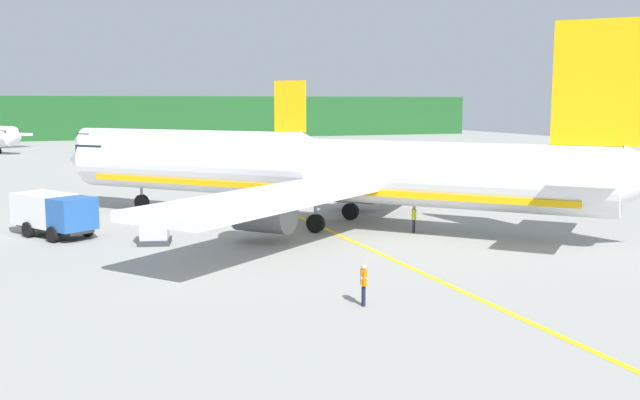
% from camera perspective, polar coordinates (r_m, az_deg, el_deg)
% --- Properties ---
extents(airliner_foreground, '(31.54, 32.79, 11.90)m').
position_cam_1_polar(airliner_foreground, '(44.61, 0.04, 2.32)').
color(airliner_foreground, white).
rests_on(airliner_foreground, ground).
extents(airliner_mid_apron, '(26.37, 27.27, 9.92)m').
position_cam_1_polar(airliner_mid_apron, '(83.61, -10.47, 4.38)').
color(airliner_mid_apron, silver).
rests_on(airliner_mid_apron, ground).
extents(airliner_distant, '(22.07, 26.25, 7.86)m').
position_cam_1_polar(airliner_distant, '(170.89, -13.45, 5.80)').
color(airliner_distant, white).
rests_on(airliner_distant, ground).
extents(service_truck_fuel, '(4.80, 5.89, 2.43)m').
position_cam_1_polar(service_truck_fuel, '(43.65, -20.50, -0.91)').
color(service_truck_fuel, '#2659A5').
rests_on(service_truck_fuel, ground).
extents(cargo_container_near, '(2.02, 2.02, 1.90)m').
position_cam_1_polar(cargo_container_near, '(39.86, -13.03, -2.17)').
color(cargo_container_near, '#333338').
rests_on(cargo_container_near, ground).
extents(crew_marshaller, '(0.36, 0.60, 1.61)m').
position_cam_1_polar(crew_marshaller, '(27.23, 3.50, -6.51)').
color(crew_marshaller, '#191E33').
rests_on(crew_marshaller, ground).
extents(crew_loader_left, '(0.45, 0.52, 1.61)m').
position_cam_1_polar(crew_loader_left, '(42.50, 7.51, -1.35)').
color(crew_loader_left, '#191E33').
rests_on(crew_loader_left, ground).
extents(apron_guide_line, '(0.30, 60.00, 0.01)m').
position_cam_1_polar(apron_guide_line, '(40.77, 1.97, -3.02)').
color(apron_guide_line, yellow).
rests_on(apron_guide_line, ground).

